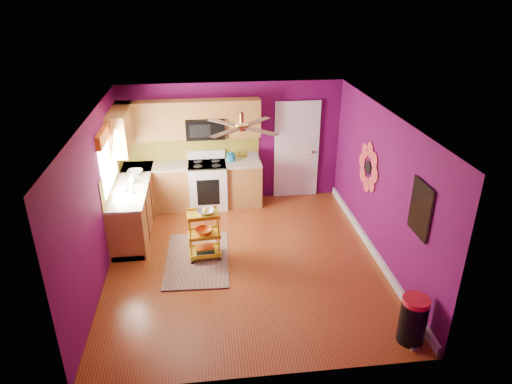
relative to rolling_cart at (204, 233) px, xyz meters
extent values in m
plane|color=maroon|center=(0.66, -0.18, -0.48)|extent=(5.00, 5.00, 0.00)
cube|color=#580A4A|center=(0.66, 2.32, 0.77)|extent=(4.50, 0.04, 2.50)
cube|color=#580A4A|center=(0.66, -2.68, 0.77)|extent=(4.50, 0.04, 2.50)
cube|color=#580A4A|center=(-1.59, -0.18, 0.77)|extent=(0.04, 5.00, 2.50)
cube|color=#580A4A|center=(2.91, -0.18, 0.77)|extent=(0.04, 5.00, 2.50)
cube|color=silver|center=(0.66, -0.18, 2.02)|extent=(4.50, 5.00, 0.04)
cube|color=white|center=(2.88, -0.18, -0.41)|extent=(0.05, 4.90, 0.14)
cube|color=#915C27|center=(-1.29, 1.17, -0.03)|extent=(0.60, 2.30, 0.90)
cube|color=#915C27|center=(-0.19, 2.02, -0.03)|extent=(2.80, 0.60, 0.90)
cube|color=beige|center=(-1.29, 1.17, 0.44)|extent=(0.63, 2.30, 0.04)
cube|color=beige|center=(-0.19, 2.02, 0.44)|extent=(2.80, 0.63, 0.04)
cube|color=black|center=(-1.29, 1.17, -0.43)|extent=(0.54, 2.30, 0.10)
cube|color=black|center=(-0.19, 2.02, -0.43)|extent=(2.80, 0.54, 0.10)
cube|color=white|center=(0.11, 1.99, -0.02)|extent=(0.76, 0.66, 0.92)
cube|color=black|center=(0.11, 1.99, 0.44)|extent=(0.76, 0.62, 0.03)
cube|color=white|center=(0.11, 2.27, 0.56)|extent=(0.76, 0.06, 0.18)
cube|color=black|center=(0.11, 1.67, -0.03)|extent=(0.45, 0.02, 0.55)
cube|color=#915C27|center=(-0.93, 2.16, 1.34)|extent=(1.32, 0.33, 0.75)
cube|color=#915C27|center=(0.85, 2.16, 1.34)|extent=(0.72, 0.33, 0.75)
cube|color=#915C27|center=(0.11, 2.16, 1.55)|extent=(0.76, 0.33, 0.34)
cube|color=#915C27|center=(-1.43, 1.67, 1.34)|extent=(0.33, 1.30, 0.75)
cube|color=black|center=(0.11, 2.12, 1.17)|extent=(0.76, 0.38, 0.40)
cube|color=olive|center=(-0.19, 2.31, 0.71)|extent=(2.80, 0.01, 0.51)
cube|color=olive|center=(-1.58, 1.17, 0.71)|extent=(0.01, 2.30, 0.51)
cube|color=white|center=(-1.57, 0.87, 1.07)|extent=(0.03, 1.20, 1.00)
cube|color=#CA5412|center=(-1.54, 0.87, 1.54)|extent=(0.08, 1.35, 0.22)
cube|color=white|center=(2.01, 2.30, 0.54)|extent=(0.85, 0.04, 2.05)
cube|color=white|center=(2.01, 2.28, 0.54)|extent=(0.95, 0.02, 2.15)
sphere|color=#BF8C3F|center=(2.33, 2.24, 0.52)|extent=(0.07, 0.07, 0.07)
cylinder|color=black|center=(2.89, 0.42, 0.87)|extent=(0.01, 0.24, 0.24)
cube|color=#1BB5AA|center=(2.89, -1.58, 1.07)|extent=(0.03, 0.52, 0.72)
cube|color=black|center=(2.87, -1.58, 1.07)|extent=(0.01, 0.56, 0.76)
cylinder|color=#BF8C3F|center=(0.66, 0.02, 1.94)|extent=(0.06, 0.06, 0.16)
cylinder|color=#BF8C3F|center=(0.66, 0.02, 1.80)|extent=(0.20, 0.20, 0.08)
cube|color=#4C2D19|center=(0.93, 0.29, 1.80)|extent=(0.47, 0.47, 0.01)
cube|color=#4C2D19|center=(0.39, 0.29, 1.80)|extent=(0.47, 0.47, 0.01)
cube|color=#4C2D19|center=(0.39, -0.24, 1.80)|extent=(0.47, 0.47, 0.01)
cube|color=#4C2D19|center=(0.93, -0.24, 1.80)|extent=(0.47, 0.47, 0.01)
cube|color=black|center=(-0.14, -0.06, -0.47)|extent=(1.11, 1.74, 0.02)
cylinder|color=gold|center=(-0.22, -0.18, -0.04)|extent=(0.02, 0.02, 0.80)
cylinder|color=gold|center=(0.24, -0.14, -0.04)|extent=(0.02, 0.02, 0.80)
cylinder|color=gold|center=(-0.25, 0.14, -0.04)|extent=(0.02, 0.02, 0.80)
cylinder|color=gold|center=(0.21, 0.18, -0.04)|extent=(0.02, 0.02, 0.80)
sphere|color=black|center=(-0.22, -0.18, -0.46)|extent=(0.06, 0.06, 0.06)
sphere|color=black|center=(0.24, -0.14, -0.46)|extent=(0.06, 0.06, 0.06)
sphere|color=black|center=(-0.25, 0.14, -0.46)|extent=(0.06, 0.06, 0.06)
sphere|color=black|center=(0.21, 0.18, -0.46)|extent=(0.06, 0.06, 0.06)
cube|color=gold|center=(-0.01, 0.00, 0.34)|extent=(0.56, 0.43, 0.03)
cube|color=gold|center=(-0.01, 0.00, -0.03)|extent=(0.56, 0.43, 0.03)
cube|color=gold|center=(-0.01, 0.00, -0.37)|extent=(0.56, 0.43, 0.03)
imported|color=beige|center=(0.04, 0.00, 0.39)|extent=(0.31, 0.31, 0.07)
sphere|color=yellow|center=(0.04, 0.00, 0.41)|extent=(0.09, 0.09, 0.09)
imported|color=#CA5412|center=(-0.01, 0.00, 0.03)|extent=(0.32, 0.32, 0.09)
cube|color=navy|center=(-0.01, 0.00, -0.34)|extent=(0.32, 0.26, 0.04)
cube|color=#267233|center=(-0.01, 0.00, -0.30)|extent=(0.32, 0.26, 0.03)
cube|color=#CA5412|center=(-0.01, 0.00, -0.27)|extent=(0.32, 0.26, 0.03)
cylinder|color=black|center=(2.63, -2.30, -0.18)|extent=(0.40, 0.40, 0.60)
cylinder|color=red|center=(2.63, -2.30, 0.15)|extent=(0.35, 0.35, 0.07)
cube|color=beige|center=(2.63, -2.48, -0.47)|extent=(0.13, 0.08, 0.03)
cylinder|color=#146E97|center=(0.60, 2.10, 0.54)|extent=(0.18, 0.18, 0.16)
sphere|color=#146E97|center=(0.60, 2.10, 0.64)|extent=(0.06, 0.06, 0.06)
cube|color=beige|center=(1.06, 2.15, 0.55)|extent=(0.22, 0.15, 0.18)
imported|color=#EA3F72|center=(-1.23, 0.73, 0.54)|extent=(0.08, 0.08, 0.17)
imported|color=white|center=(-1.27, 1.17, 0.55)|extent=(0.15, 0.15, 0.19)
imported|color=white|center=(-1.27, 1.63, 0.49)|extent=(0.29, 0.29, 0.07)
imported|color=white|center=(-1.35, 0.84, 0.51)|extent=(0.13, 0.13, 0.10)
camera|label=1|loc=(0.07, -6.66, 3.81)|focal=32.00mm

